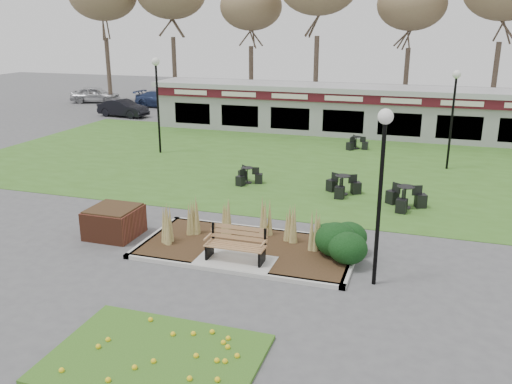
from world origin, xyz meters
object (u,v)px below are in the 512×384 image
(brick_planter, at_px, (114,222))
(park_bench, at_px, (236,244))
(lamp_post_mid_left, at_px, (157,84))
(bistro_set_d, at_px, (356,145))
(bistro_set_a, at_px, (247,178))
(car_black, at_px, (123,108))
(lamp_post_far_right, at_px, (454,98))
(bistro_set_c, at_px, (405,201))
(car_silver, at_px, (95,94))
(bistro_set_b, at_px, (342,188))
(lamp_post_near_right, at_px, (382,160))
(food_pavilion, at_px, (347,110))
(car_blue, at_px, (161,99))

(brick_planter, bearing_deg, park_bench, -9.69)
(lamp_post_mid_left, xyz_separation_m, bistro_set_d, (9.60, 4.05, -3.30))
(bistro_set_a, relative_size, car_black, 0.33)
(lamp_post_far_right, height_order, bistro_set_c, lamp_post_far_right)
(bistro_set_a, bearing_deg, car_silver, 136.59)
(bistro_set_b, bearing_deg, lamp_post_mid_left, 157.26)
(bistro_set_d, bearing_deg, lamp_post_mid_left, -157.14)
(bistro_set_d, xyz_separation_m, car_black, (-17.53, 5.46, 0.38))
(lamp_post_near_right, bearing_deg, car_silver, 134.42)
(bistro_set_c, distance_m, car_black, 25.32)
(food_pavilion, xyz_separation_m, bistro_set_c, (4.23, -13.34, -1.18))
(park_bench, height_order, bistro_set_b, park_bench)
(lamp_post_near_right, distance_m, car_blue, 32.86)
(food_pavilion, xyz_separation_m, car_black, (-16.36, 1.38, -0.85))
(lamp_post_near_right, bearing_deg, bistro_set_c, 86.48)
(lamp_post_mid_left, xyz_separation_m, bistro_set_a, (6.15, -3.94, -3.30))
(food_pavilion, distance_m, bistro_set_d, 4.42)
(lamp_post_near_right, distance_m, bistro_set_c, 7.16)
(car_blue, bearing_deg, bistro_set_b, -130.43)
(car_black, bearing_deg, car_silver, 54.12)
(bistro_set_b, distance_m, bistro_set_d, 8.36)
(car_black, bearing_deg, food_pavilion, -87.98)
(park_bench, distance_m, car_silver, 34.95)
(bistro_set_c, xyz_separation_m, bistro_set_d, (-3.06, 9.26, -0.05))
(food_pavilion, height_order, bistro_set_a, food_pavilion)
(lamp_post_far_right, distance_m, car_silver, 31.66)
(bistro_set_b, bearing_deg, bistro_set_a, 175.17)
(park_bench, bearing_deg, brick_planter, 170.31)
(park_bench, height_order, car_black, car_black)
(bistro_set_c, bearing_deg, food_pavilion, 107.59)
(brick_planter, bearing_deg, bistro_set_c, 33.08)
(lamp_post_mid_left, xyz_separation_m, lamp_post_far_right, (14.21, 1.15, -0.25))
(brick_planter, relative_size, bistro_set_a, 1.22)
(lamp_post_near_right, height_order, car_black, lamp_post_near_right)
(car_black, height_order, car_blue, car_blue)
(bistro_set_b, xyz_separation_m, car_silver, (-24.29, 19.45, 0.42))
(bistro_set_a, height_order, car_black, car_black)
(lamp_post_mid_left, relative_size, car_blue, 1.10)
(brick_planter, distance_m, lamp_post_mid_left, 11.96)
(bistro_set_c, height_order, car_blue, car_blue)
(lamp_post_far_right, distance_m, car_black, 23.82)
(bistro_set_d, relative_size, car_silver, 0.31)
(bistro_set_d, bearing_deg, brick_planter, -110.51)
(park_bench, bearing_deg, bistro_set_b, 76.17)
(park_bench, height_order, lamp_post_far_right, lamp_post_far_right)
(bistro_set_c, relative_size, bistro_set_d, 1.22)
(lamp_post_far_right, bearing_deg, car_blue, 148.37)
(lamp_post_mid_left, bearing_deg, car_black, 129.82)
(brick_planter, bearing_deg, car_silver, 124.83)
(lamp_post_far_right, relative_size, car_blue, 1.02)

